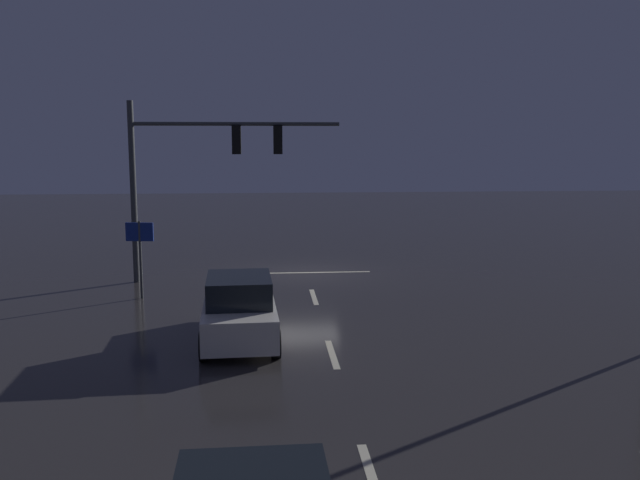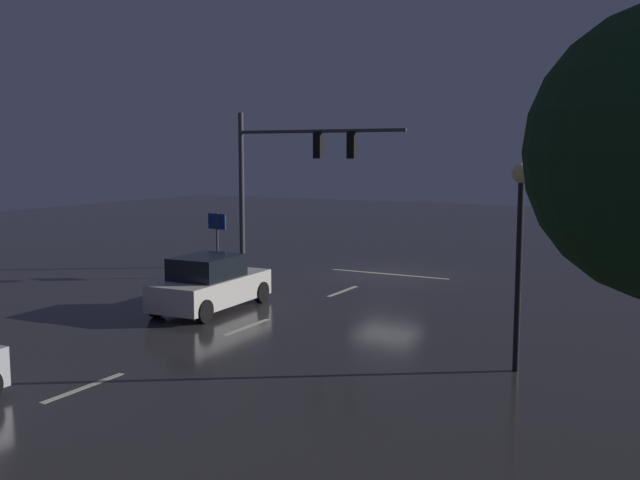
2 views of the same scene
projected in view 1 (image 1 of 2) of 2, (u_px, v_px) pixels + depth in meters
ground_plane at (306, 273)px, 26.13m from camera, size 80.00×80.00×0.00m
traffic_signal_assembly at (201, 159)px, 24.10m from camera, size 7.47×0.47×6.47m
lane_dash_far at (314, 297)px, 22.19m from camera, size 0.16×2.20×0.01m
lane_dash_mid at (332, 354)px, 16.28m from camera, size 0.16×2.20×0.01m
lane_dash_near at (372, 477)px, 10.36m from camera, size 0.16×2.20×0.01m
stop_bar at (306, 273)px, 26.24m from camera, size 5.00×0.16×0.01m
car_approaching at (239, 310)px, 17.32m from camera, size 2.05×4.43×1.70m
route_sign at (140, 243)px, 21.73m from camera, size 0.90×0.19×2.54m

